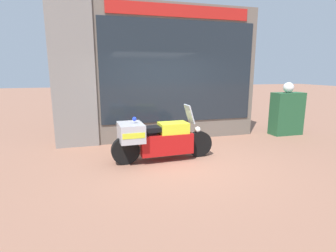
{
  "coord_description": "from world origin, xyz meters",
  "views": [
    {
      "loc": [
        -1.84,
        -5.3,
        1.96
      ],
      "look_at": [
        -0.17,
        0.65,
        0.67
      ],
      "focal_mm": 28.0,
      "sensor_mm": 36.0,
      "label": 1
    }
  ],
  "objects": [
    {
      "name": "utility_cabinet",
      "position": [
        3.94,
        1.5,
        0.66
      ],
      "size": [
        0.97,
        0.46,
        1.32
      ],
      "primitive_type": "cube",
      "color": "#235633",
      "rests_on": "ground"
    },
    {
      "name": "paramedic_motorcycle",
      "position": [
        -0.56,
        0.15,
        0.52
      ],
      "size": [
        2.32,
        0.73,
        1.24
      ],
      "rotation": [
        0.0,
        0.0,
        0.04
      ],
      "color": "black",
      "rests_on": "ground"
    },
    {
      "name": "ground_plane",
      "position": [
        0.0,
        0.0,
        0.0
      ],
      "size": [
        60.0,
        60.0,
        0.0
      ],
      "primitive_type": "plane",
      "color": "#8E604C"
    },
    {
      "name": "window_display",
      "position": [
        0.47,
        2.03,
        0.46
      ],
      "size": [
        4.2,
        0.3,
        1.88
      ],
      "color": "slate",
      "rests_on": "ground"
    },
    {
      "name": "white_helmet",
      "position": [
        3.91,
        1.49,
        1.48
      ],
      "size": [
        0.32,
        0.32,
        0.32
      ],
      "primitive_type": "sphere",
      "color": "white",
      "rests_on": "utility_cabinet"
    },
    {
      "name": "shop_building",
      "position": [
        -0.45,
        2.0,
        1.89
      ],
      "size": [
        5.75,
        0.55,
        3.77
      ],
      "color": "#6B6056",
      "rests_on": "ground"
    }
  ]
}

